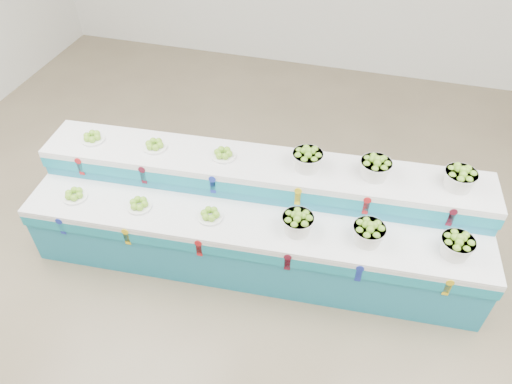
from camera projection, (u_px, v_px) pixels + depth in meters
ground at (273, 314)px, 4.55m from camera, size 10.00×10.00×0.00m
display_stand at (256, 218)px, 4.78m from camera, size 4.56×1.47×1.02m
plate_lower_left at (74, 194)px, 4.66m from camera, size 0.26×0.26×0.09m
plate_lower_mid at (139, 204)px, 4.56m from camera, size 0.26×0.26×0.09m
plate_lower_right at (210, 214)px, 4.46m from camera, size 0.26×0.26×0.09m
basket_lower_left at (298, 222)px, 4.30m from camera, size 0.32×0.32×0.22m
basket_lower_mid at (369, 233)px, 4.20m from camera, size 0.32×0.32×0.22m
basket_lower_right at (457, 245)px, 4.09m from camera, size 0.32×0.32×0.22m
plate_upper_left at (92, 137)px, 4.85m from camera, size 0.26×0.26×0.09m
plate_upper_mid at (155, 145)px, 4.76m from camera, size 0.26×0.26×0.09m
plate_upper_right at (223, 153)px, 4.65m from camera, size 0.26×0.26×0.09m
basket_upper_left at (307, 159)px, 4.49m from camera, size 0.32×0.32×0.22m
basket_upper_mid at (375, 167)px, 4.40m from camera, size 0.32×0.32×0.22m
basket_upper_right at (460, 178)px, 4.29m from camera, size 0.32×0.32×0.22m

